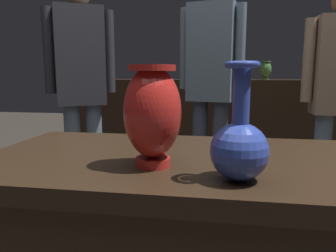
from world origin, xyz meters
TOP-DOWN VIEW (x-y plane):
  - back_display_shelf at (0.00, 2.20)m, footprint 2.60×0.40m
  - vase_centerpiece at (-0.06, -0.12)m, footprint 0.15×0.15m
  - vase_tall_behind at (0.16, -0.20)m, footprint 0.14×0.14m
  - shelf_vase_right at (0.52, 2.15)m, footprint 0.10×0.10m
  - shelf_vase_center at (0.00, 2.19)m, footprint 0.10×0.10m
  - visitor_center_back at (0.04, 1.39)m, footprint 0.46×0.25m
  - visitor_near_left at (-0.84, 1.17)m, footprint 0.42×0.31m

SIDE VIEW (x-z plane):
  - back_display_shelf at x=0.00m, z-range 0.00..0.99m
  - vase_tall_behind at x=0.16m, z-range 0.75..1.02m
  - vase_centerpiece at x=-0.06m, z-range 0.81..1.08m
  - visitor_near_left at x=-0.84m, z-range 0.15..1.84m
  - visitor_center_back at x=0.04m, z-range 0.16..1.88m
  - shelf_vase_center at x=0.00m, z-range 0.96..1.14m
  - shelf_vase_right at x=0.52m, z-range 1.00..1.17m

